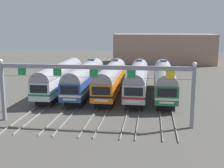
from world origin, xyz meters
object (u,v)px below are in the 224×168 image
object	(u,v)px
commuter_train_blue	(85,78)
commuter_train_green	(164,79)
commuter_train_white	(60,77)
catenary_gantry	(94,77)
commuter_train_stainless	(137,79)
commuter_train_orange	(111,78)

from	to	relation	value
commuter_train_blue	commuter_train_green	world-z (taller)	same
commuter_train_white	catenary_gantry	size ratio (longest dim) A/B	0.85
commuter_train_white	commuter_train_green	world-z (taller)	commuter_train_green
commuter_train_stainless	commuter_train_white	bearing A→B (deg)	-179.98
commuter_train_green	catenary_gantry	bearing A→B (deg)	-120.60
commuter_train_blue	commuter_train_stainless	world-z (taller)	same
catenary_gantry	commuter_train_green	bearing A→B (deg)	59.40
commuter_train_blue	catenary_gantry	bearing A→B (deg)	-73.53
commuter_train_white	commuter_train_orange	xyz separation A→B (m)	(7.98, 0.00, 0.00)
commuter_train_blue	commuter_train_orange	distance (m)	3.99
commuter_train_orange	catenary_gantry	xyz separation A→B (m)	(0.00, -13.50, 2.55)
commuter_train_white	commuter_train_blue	bearing A→B (deg)	0.06
commuter_train_stainless	commuter_train_green	distance (m)	3.99
commuter_train_blue	commuter_train_stainless	xyz separation A→B (m)	(7.98, 0.00, 0.00)
commuter_train_green	catenary_gantry	xyz separation A→B (m)	(-7.98, -13.50, 2.55)
commuter_train_orange	commuter_train_green	bearing A→B (deg)	0.00
commuter_train_white	commuter_train_blue	xyz separation A→B (m)	(3.99, 0.00, 0.00)
commuter_train_stainless	catenary_gantry	size ratio (longest dim) A/B	0.85
commuter_train_blue	commuter_train_orange	world-z (taller)	same
commuter_train_orange	commuter_train_green	xyz separation A→B (m)	(7.98, 0.00, 0.00)
commuter_train_white	commuter_train_green	xyz separation A→B (m)	(15.97, 0.00, 0.00)
commuter_train_blue	commuter_train_green	bearing A→B (deg)	0.00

